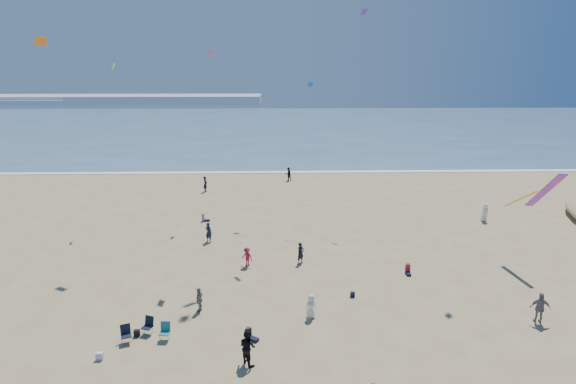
{
  "coord_description": "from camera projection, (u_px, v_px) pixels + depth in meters",
  "views": [
    {
      "loc": [
        1.37,
        -16.53,
        14.36
      ],
      "look_at": [
        2.0,
        8.0,
        7.49
      ],
      "focal_mm": 28.0,
      "sensor_mm": 36.0,
      "label": 1
    }
  ],
  "objects": [
    {
      "name": "navy_bag",
      "position": [
        353.0,
        294.0,
        28.97
      ],
      "size": [
        0.28,
        0.18,
        0.34
      ],
      "primitive_type": "cube",
      "color": "black",
      "rests_on": "ground"
    },
    {
      "name": "headland_far",
      "position": [
        125.0,
        99.0,
        181.48
      ],
      "size": [
        110.0,
        20.0,
        3.2
      ],
      "primitive_type": "cube",
      "color": "#7A8EA8",
      "rests_on": "ground"
    },
    {
      "name": "white_tote",
      "position": [
        100.0,
        356.0,
        22.76
      ],
      "size": [
        0.35,
        0.2,
        0.4
      ],
      "primitive_type": "cube",
      "color": "silver",
      "rests_on": "ground"
    },
    {
      "name": "kites_aloft",
      "position": [
        397.0,
        72.0,
        28.76
      ],
      "size": [
        39.5,
        38.1,
        31.25
      ],
      "color": "silver",
      "rests_on": "ground"
    },
    {
      "name": "standing_flyers",
      "position": [
        363.0,
        272.0,
        30.55
      ],
      "size": [
        29.0,
        46.52,
        1.89
      ],
      "color": "black",
      "rests_on": "ground"
    },
    {
      "name": "seated_group",
      "position": [
        300.0,
        299.0,
        27.9
      ],
      "size": [
        17.25,
        25.4,
        0.84
      ],
      "color": "white",
      "rests_on": "ground"
    },
    {
      "name": "surf_line",
      "position": [
        267.0,
        172.0,
        63.06
      ],
      "size": [
        220.0,
        1.2,
        0.08
      ],
      "primitive_type": "cube",
      "color": "white",
      "rests_on": "ground"
    },
    {
      "name": "chair_cluster",
      "position": [
        146.0,
        331.0,
        24.38
      ],
      "size": [
        2.71,
        1.57,
        1.0
      ],
      "color": "black",
      "rests_on": "ground"
    },
    {
      "name": "headland_near",
      "position": [
        18.0,
        102.0,
        175.83
      ],
      "size": [
        40.0,
        14.0,
        2.0
      ],
      "primitive_type": "cube",
      "color": "#7A8EA8",
      "rests_on": "ground"
    },
    {
      "name": "black_backpack",
      "position": [
        137.0,
        333.0,
        24.74
      ],
      "size": [
        0.3,
        0.22,
        0.38
      ],
      "primitive_type": "cube",
      "color": "black",
      "rests_on": "ground"
    },
    {
      "name": "ocean",
      "position": [
        271.0,
        127.0,
        111.2
      ],
      "size": [
        220.0,
        100.0,
        0.06
      ],
      "primitive_type": "cube",
      "color": "#476B84",
      "rests_on": "ground"
    }
  ]
}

